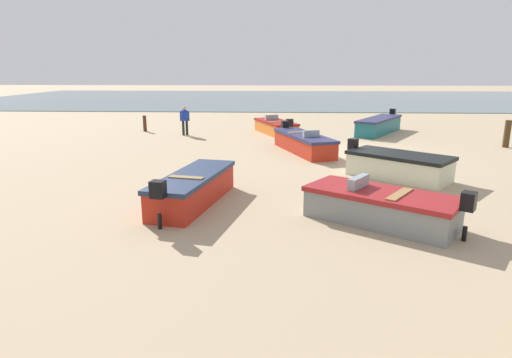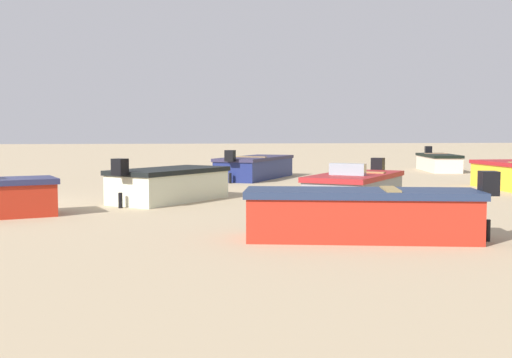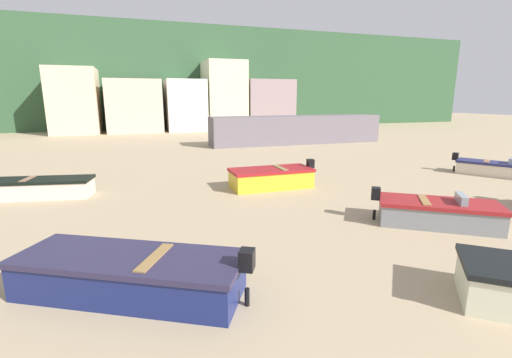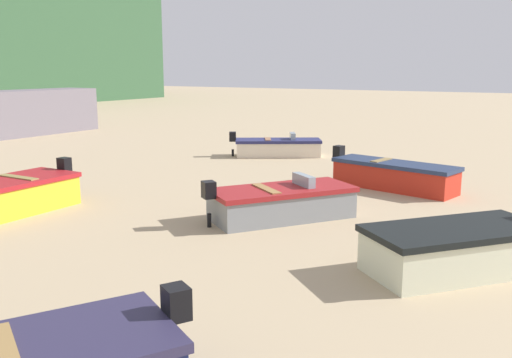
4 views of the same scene
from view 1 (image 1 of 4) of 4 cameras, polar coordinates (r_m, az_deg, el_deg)
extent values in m
plane|color=tan|center=(19.99, 12.56, 3.42)|extent=(160.00, 160.00, 0.00)
cube|color=slate|center=(55.57, 6.32, 10.47)|extent=(80.00, 36.00, 0.06)
cube|color=gray|center=(10.98, 16.00, -3.87)|extent=(3.67, 3.17, 0.66)
cube|color=maroon|center=(10.87, 16.14, -1.91)|extent=(3.80, 3.29, 0.12)
cube|color=black|center=(10.33, 26.12, -2.64)|extent=(0.41, 0.42, 0.40)
cylinder|color=black|center=(10.55, 25.69, -6.49)|extent=(0.14, 0.14, 0.33)
cube|color=#8C9EA8|center=(11.04, 13.29, -0.40)|extent=(0.66, 0.82, 0.28)
cube|color=#9D7241|center=(10.72, 18.31, -2.03)|extent=(0.90, 1.14, 0.08)
cube|color=beige|center=(15.61, 18.21, 1.43)|extent=(3.44, 3.23, 0.74)
cube|color=black|center=(15.53, 18.33, 2.97)|extent=(3.57, 3.35, 0.12)
cube|color=black|center=(16.31, 12.62, 4.51)|extent=(0.42, 0.43, 0.40)
cylinder|color=black|center=(16.46, 12.47, 1.79)|extent=(0.14, 0.14, 0.37)
cube|color=#1E6973|center=(26.33, 15.82, 6.64)|extent=(3.43, 4.72, 0.78)
cube|color=#2D2E53|center=(26.28, 15.89, 7.62)|extent=(3.55, 4.85, 0.12)
cube|color=black|center=(28.73, 17.50, 8.39)|extent=(0.42, 0.40, 0.40)
cylinder|color=black|center=(28.81, 17.38, 6.76)|extent=(0.14, 0.14, 0.39)
cube|color=red|center=(12.18, -8.18, -1.53)|extent=(1.87, 3.94, 0.73)
cube|color=#23304F|center=(12.07, -8.25, 0.40)|extent=(1.97, 4.05, 0.12)
cube|color=black|center=(10.21, -12.75, -1.33)|extent=(0.37, 0.34, 0.40)
cylinder|color=black|center=(10.44, -12.52, -5.47)|extent=(0.12, 0.12, 0.36)
cube|color=olive|center=(11.64, -9.15, 0.10)|extent=(0.98, 0.43, 0.08)
cube|color=orange|center=(25.25, 2.58, 6.67)|extent=(2.56, 3.91, 0.62)
cube|color=maroon|center=(25.20, 2.59, 7.50)|extent=(2.67, 4.03, 0.12)
cube|color=black|center=(23.32, 4.44, 7.37)|extent=(0.40, 0.38, 0.40)
cylinder|color=black|center=(23.42, 4.41, 5.66)|extent=(0.13, 0.13, 0.31)
cube|color=#8C9EA8|center=(25.78, 2.06, 8.11)|extent=(0.79, 0.47, 0.28)
cube|color=olive|center=(24.77, 2.99, 7.49)|extent=(1.11, 0.63, 0.08)
cube|color=#B52817|center=(19.64, 6.26, 4.52)|extent=(2.60, 4.56, 0.70)
cube|color=#272A4E|center=(19.58, 6.29, 5.70)|extent=(2.71, 4.68, 0.12)
cube|color=black|center=(21.75, 3.81, 7.09)|extent=(0.40, 0.37, 0.40)
cylinder|color=black|center=(21.86, 3.78, 5.11)|extent=(0.13, 0.13, 0.35)
cube|color=#8C9EA8|center=(18.85, 7.23, 5.96)|extent=(0.74, 0.43, 0.28)
cube|color=#906D48|center=(20.08, 5.67, 6.07)|extent=(1.03, 0.57, 0.08)
cylinder|color=#48341D|center=(23.90, 30.08, 5.15)|extent=(0.29, 0.29, 1.29)
cylinder|color=#4C2B1C|center=(27.00, -14.39, 7.08)|extent=(0.21, 0.21, 0.94)
cylinder|color=black|center=(24.92, -9.52, 6.62)|extent=(0.17, 0.17, 0.82)
cylinder|color=black|center=(24.93, -9.06, 6.64)|extent=(0.17, 0.17, 0.82)
cylinder|color=#1934A3|center=(24.85, -9.35, 8.23)|extent=(0.41, 0.41, 0.58)
cylinder|color=#1934A3|center=(24.84, -9.86, 8.12)|extent=(0.11, 0.11, 0.54)
cylinder|color=#1934A3|center=(24.86, -8.84, 8.16)|extent=(0.11, 0.11, 0.54)
sphere|color=tan|center=(24.81, -9.39, 9.15)|extent=(0.27, 0.27, 0.22)
camera|label=2|loc=(19.40, -37.76, 5.90)|focal=44.66mm
camera|label=3|loc=(21.80, 35.44, 12.54)|focal=24.92mm
camera|label=4|loc=(22.02, 44.84, 10.37)|focal=39.34mm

